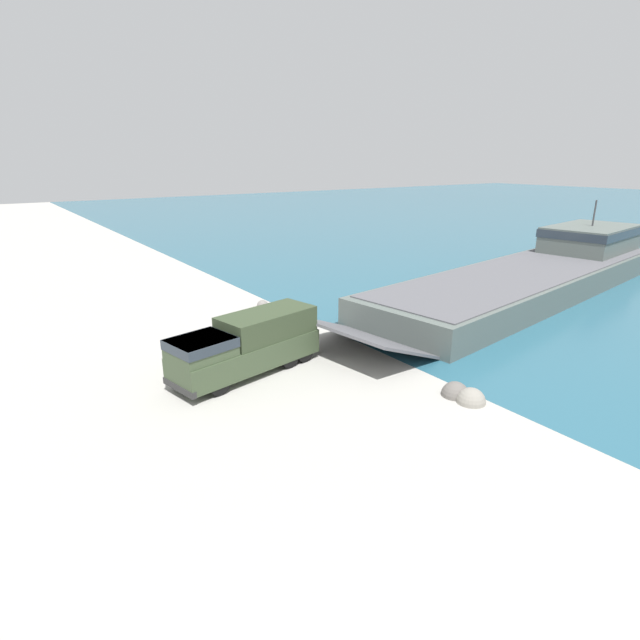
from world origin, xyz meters
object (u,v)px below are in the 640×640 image
at_px(soldier_on_ramp, 221,343).
at_px(cargo_crate, 206,367).
at_px(mooring_bollard, 310,317).
at_px(military_truck, 247,344).
at_px(landing_craft, 544,269).

relative_size(soldier_on_ramp, cargo_crate, 1.66).
xyz_separation_m(mooring_bollard, cargo_crate, (3.95, -9.05, 0.02)).
bearing_deg(cargo_crate, military_truck, 61.35).
bearing_deg(landing_craft, military_truck, -94.19).
height_order(landing_craft, soldier_on_ramp, landing_craft).
bearing_deg(mooring_bollard, landing_craft, 81.46).
distance_m(soldier_on_ramp, mooring_bollard, 7.92).
height_order(landing_craft, cargo_crate, landing_craft).
bearing_deg(mooring_bollard, military_truck, -55.41).
bearing_deg(landing_craft, cargo_crate, -96.26).
bearing_deg(soldier_on_ramp, military_truck, -105.56).
bearing_deg(landing_craft, mooring_bollard, -106.05).
relative_size(military_truck, soldier_on_ramp, 5.11).
xyz_separation_m(landing_craft, mooring_bollard, (-3.28, -21.82, -1.17)).
bearing_deg(military_truck, cargo_crate, -39.83).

